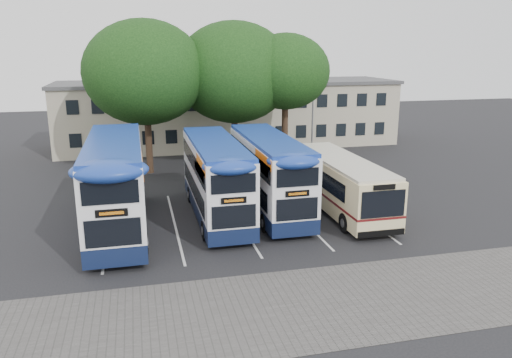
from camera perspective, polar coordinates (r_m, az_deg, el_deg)
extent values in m
plane|color=black|center=(24.55, 9.01, -7.69)|extent=(120.00, 120.00, 0.00)
cube|color=#595654|center=(19.68, 9.17, -13.65)|extent=(40.00, 6.00, 0.01)
cube|color=silver|center=(27.54, -16.57, -5.59)|extent=(0.12, 11.00, 0.01)
cube|color=silver|center=(27.54, -9.26, -5.15)|extent=(0.12, 11.00, 0.01)
cube|color=silver|center=(27.98, -2.08, -4.64)|extent=(0.12, 11.00, 0.01)
cube|color=silver|center=(28.84, 4.76, -4.08)|extent=(0.12, 11.00, 0.01)
cube|color=silver|center=(30.09, 11.11, -3.50)|extent=(0.12, 11.00, 0.01)
cube|color=#B7B293|center=(49.10, -3.02, 7.41)|extent=(32.00, 8.00, 6.00)
cube|color=#4C4C4F|center=(48.80, -3.07, 10.97)|extent=(32.40, 8.40, 0.30)
cube|color=black|center=(45.39, -2.05, 5.16)|extent=(30.00, 0.06, 1.20)
cube|color=black|center=(45.01, -2.08, 8.67)|extent=(30.00, 0.06, 1.20)
cylinder|color=gray|center=(43.78, 6.52, 8.41)|extent=(0.14, 0.14, 9.00)
cube|color=gray|center=(43.52, 6.70, 14.31)|extent=(0.12, 0.80, 0.12)
cube|color=gray|center=(43.14, 6.89, 14.23)|extent=(0.25, 0.50, 0.12)
cylinder|color=black|center=(38.59, -12.18, 4.73)|extent=(0.50, 0.50, 5.55)
ellipsoid|color=black|center=(38.08, -12.58, 11.81)|extent=(8.99, 8.99, 7.64)
cylinder|color=black|center=(40.16, -2.46, 5.37)|extent=(0.50, 0.50, 5.46)
ellipsoid|color=black|center=(39.66, -2.54, 12.08)|extent=(9.21, 9.21, 7.83)
cylinder|color=black|center=(39.78, 3.30, 5.32)|extent=(0.50, 0.50, 5.53)
ellipsoid|color=black|center=(39.28, 3.41, 12.17)|extent=(6.83, 6.83, 5.80)
cube|color=#101C3E|center=(27.32, -15.45, -4.00)|extent=(2.71, 11.37, 0.87)
cube|color=white|center=(26.73, -15.76, 0.29)|extent=(2.71, 11.37, 3.36)
cube|color=#1A3A9D|center=(26.37, -16.03, 3.93)|extent=(2.65, 11.14, 0.32)
cube|color=black|center=(27.28, -15.61, -1.42)|extent=(2.75, 10.07, 1.08)
cube|color=black|center=(26.56, -15.88, 1.87)|extent=(2.75, 10.72, 0.97)
cube|color=orange|center=(22.76, -12.84, 1.50)|extent=(0.02, 3.47, 0.60)
cube|color=black|center=(21.27, -16.17, -3.75)|extent=(1.30, 0.06, 0.32)
cylinder|color=black|center=(30.60, -17.57, -2.56)|extent=(0.32, 1.08, 1.08)
cylinder|color=black|center=(30.51, -12.99, -2.29)|extent=(0.32, 1.08, 1.08)
cylinder|color=black|center=(23.97, -18.57, -7.48)|extent=(0.32, 1.08, 1.08)
cylinder|color=black|center=(23.85, -12.67, -7.16)|extent=(0.32, 1.08, 1.08)
cube|color=red|center=(27.86, -12.97, 2.65)|extent=(0.02, 4.33, 0.92)
cube|color=#101C3E|center=(28.36, -4.56, -2.94)|extent=(2.48, 10.40, 0.79)
cube|color=white|center=(27.83, -4.64, 0.85)|extent=(2.48, 10.40, 3.07)
cube|color=#1A3A9D|center=(27.50, -4.71, 4.06)|extent=(2.43, 10.19, 0.30)
cube|color=black|center=(28.33, -4.70, -0.66)|extent=(2.52, 9.21, 0.99)
cube|color=black|center=(27.68, -4.67, 2.25)|extent=(2.52, 9.81, 0.89)
cube|color=orange|center=(24.51, -0.55, 1.96)|extent=(0.02, 3.17, 0.54)
cube|color=black|center=(22.90, -2.55, -2.46)|extent=(1.19, 0.06, 0.30)
cylinder|color=black|center=(31.15, -7.48, -1.77)|extent=(0.30, 0.99, 0.99)
cylinder|color=black|center=(31.45, -3.43, -1.50)|extent=(0.30, 0.99, 0.99)
cylinder|color=black|center=(25.08, -5.83, -5.86)|extent=(0.30, 0.99, 0.99)
cylinder|color=black|center=(25.45, -0.81, -5.47)|extent=(0.30, 0.99, 0.99)
cube|color=#101C3E|center=(29.33, 1.47, -2.28)|extent=(2.49, 10.44, 0.80)
cube|color=white|center=(28.82, 1.49, 1.40)|extent=(2.49, 10.44, 3.08)
cube|color=#1A3A9D|center=(28.49, 1.51, 4.52)|extent=(2.44, 10.23, 0.30)
cube|color=black|center=(29.30, 1.33, -0.07)|extent=(2.53, 9.25, 0.99)
cube|color=black|center=(28.66, 1.50, 2.76)|extent=(2.53, 9.85, 0.90)
cube|color=orange|center=(25.72, 6.21, 2.52)|extent=(0.02, 3.18, 0.55)
cube|color=black|center=(23.98, 4.76, -1.67)|extent=(1.19, 0.06, 0.30)
cylinder|color=black|center=(31.96, -1.90, -1.21)|extent=(0.30, 0.99, 0.99)
cylinder|color=black|center=(32.48, 1.99, -0.95)|extent=(0.30, 0.99, 0.99)
cylinder|color=black|center=(25.97, 1.04, -5.04)|extent=(0.30, 0.99, 0.99)
cylinder|color=black|center=(26.60, 5.74, -4.63)|extent=(0.30, 0.99, 0.99)
cube|color=beige|center=(29.53, 9.62, -0.47)|extent=(2.60, 10.39, 2.65)
cube|color=beige|center=(29.20, 9.74, 2.13)|extent=(2.49, 9.98, 0.21)
cube|color=black|center=(29.88, 9.27, 0.60)|extent=(2.64, 8.31, 0.94)
cube|color=maroon|center=(29.65, 9.59, -1.30)|extent=(2.63, 10.41, 0.12)
cube|color=black|center=(24.93, 14.34, -2.79)|extent=(2.29, 0.06, 1.35)
cylinder|color=black|center=(26.32, 10.17, -4.96)|extent=(0.31, 1.04, 1.04)
cylinder|color=black|center=(27.32, 14.70, -4.48)|extent=(0.31, 1.04, 1.04)
cylinder|color=black|center=(32.21, 5.45, -1.10)|extent=(0.31, 1.04, 1.04)
cylinder|color=black|center=(33.03, 9.31, -0.83)|extent=(0.31, 1.04, 1.04)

